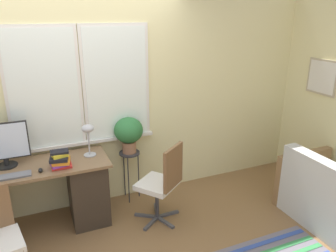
{
  "coord_description": "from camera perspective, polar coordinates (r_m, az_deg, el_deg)",
  "views": [
    {
      "loc": [
        -0.5,
        -3.08,
        2.3
      ],
      "look_at": [
        0.88,
        0.15,
        1.07
      ],
      "focal_mm": 35.0,
      "sensor_mm": 36.0,
      "label": 1
    }
  ],
  "objects": [
    {
      "name": "desk",
      "position": [
        3.88,
        -23.48,
        -11.62
      ],
      "size": [
        1.77,
        0.59,
        0.78
      ],
      "color": "brown",
      "rests_on": "ground_plane"
    },
    {
      "name": "keyboard",
      "position": [
        3.57,
        -25.75,
        -7.91
      ],
      "size": [
        0.38,
        0.12,
        0.02
      ],
      "color": "slate",
      "rests_on": "desk"
    },
    {
      "name": "monitor",
      "position": [
        3.74,
        -26.75,
        -2.93
      ],
      "size": [
        0.49,
        0.21,
        0.47
      ],
      "color": "black",
      "rests_on": "desk"
    },
    {
      "name": "book_stack",
      "position": [
        3.56,
        -18.26,
        -5.61
      ],
      "size": [
        0.22,
        0.21,
        0.18
      ],
      "color": "red",
      "rests_on": "desk"
    },
    {
      "name": "potted_plant",
      "position": [
        4.0,
        -6.88,
        -1.0
      ],
      "size": [
        0.35,
        0.35,
        0.45
      ],
      "color": "#9E6B4C",
      "rests_on": "plant_stand"
    },
    {
      "name": "desk_lamp",
      "position": [
        3.68,
        -13.76,
        -1.09
      ],
      "size": [
        0.14,
        0.14,
        0.36
      ],
      "color": "#ADADB2",
      "rests_on": "desk"
    },
    {
      "name": "wall_back_with_window",
      "position": [
        3.9,
        -15.12,
        4.62
      ],
      "size": [
        9.0,
        0.12,
        2.7
      ],
      "color": "beige",
      "rests_on": "ground_plane"
    },
    {
      "name": "plant_stand",
      "position": [
        4.13,
        -6.68,
        -5.6
      ],
      "size": [
        0.26,
        0.26,
        0.65
      ],
      "color": "#333338",
      "rests_on": "ground_plane"
    },
    {
      "name": "mouse",
      "position": [
        3.56,
        -21.32,
        -7.17
      ],
      "size": [
        0.04,
        0.07,
        0.04
      ],
      "color": "black",
      "rests_on": "desk"
    },
    {
      "name": "office_chair_swivel",
      "position": [
        3.71,
        -0.97,
        -9.74
      ],
      "size": [
        0.57,
        0.57,
        0.95
      ],
      "rotation": [
        0.0,
        0.0,
        3.8
      ],
      "color": "#47474C",
      "rests_on": "ground_plane"
    },
    {
      "name": "wall_right_with_picture",
      "position": [
        4.78,
        25.28,
        6.03
      ],
      "size": [
        0.08,
        9.0,
        2.7
      ],
      "color": "beige",
      "rests_on": "ground_plane"
    },
    {
      "name": "ground_plane",
      "position": [
        3.88,
        -11.75,
        -17.49
      ],
      "size": [
        14.0,
        14.0,
        0.0
      ],
      "primitive_type": "plane",
      "color": "brown"
    }
  ]
}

